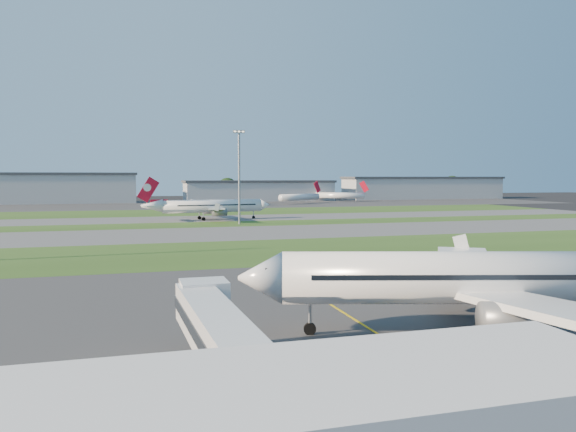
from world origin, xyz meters
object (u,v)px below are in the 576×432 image
object	(u,v)px
light_mast_centre	(239,171)
airliner_taxiing	(212,206)
airliner_parked	(494,279)
mini_jet_far	(340,195)
jet_bridge	(231,353)
mini_jet_near	(300,197)

from	to	relation	value
light_mast_centre	airliner_taxiing	bearing A→B (deg)	104.84
airliner_parked	mini_jet_far	bearing A→B (deg)	87.09
jet_bridge	mini_jet_near	xyz separation A→B (m)	(76.49, 233.07, -0.73)
jet_bridge	light_mast_centre	world-z (taller)	light_mast_centre
jet_bridge	airliner_taxiing	size ratio (longest dim) A/B	0.72
jet_bridge	airliner_taxiing	distance (m)	143.25
airliner_parked	mini_jet_near	xyz separation A→B (m)	(52.45, 221.92, -1.38)
jet_bridge	mini_jet_near	size ratio (longest dim) A/B	1.04
airliner_parked	light_mast_centre	xyz separation A→B (m)	(0.76, 112.08, 10.15)
jet_bridge	mini_jet_far	size ratio (longest dim) A/B	1.08
airliner_parked	mini_jet_near	world-z (taller)	airliner_parked
airliner_parked	airliner_taxiing	size ratio (longest dim) A/B	1.11
mini_jet_far	light_mast_centre	bearing A→B (deg)	-88.49
mini_jet_far	airliner_parked	bearing A→B (deg)	-75.06
mini_jet_near	light_mast_centre	xyz separation A→B (m)	(-51.68, -109.84, 11.53)
jet_bridge	airliner_taxiing	world-z (taller)	airliner_taxiing
mini_jet_far	light_mast_centre	distance (m)	151.02
mini_jet_near	jet_bridge	bearing A→B (deg)	-137.48
mini_jet_far	jet_bridge	bearing A→B (deg)	-79.12
jet_bridge	airliner_parked	size ratio (longest dim) A/B	0.65
mini_jet_near	light_mast_centre	bearing A→B (deg)	-144.51
mini_jet_near	mini_jet_far	distance (m)	33.30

